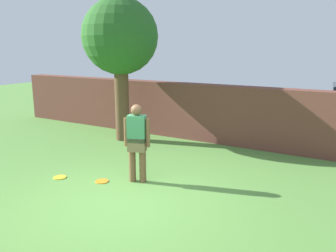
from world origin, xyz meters
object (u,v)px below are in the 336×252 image
at_px(tree, 120,39).
at_px(frisbee_orange, 102,181).
at_px(person, 137,140).
at_px(frisbee_yellow, 60,177).

bearing_deg(tree, frisbee_orange, -59.73).
bearing_deg(person, frisbee_orange, 11.59).
bearing_deg(frisbee_orange, tree, 120.27).
bearing_deg(person, frisbee_yellow, 3.25).
bearing_deg(frisbee_yellow, person, 23.42).
height_order(person, frisbee_orange, person).
relative_size(tree, frisbee_orange, 15.25).
bearing_deg(person, tree, -67.40).
relative_size(tree, person, 2.54).
xyz_separation_m(tree, frisbee_yellow, (0.78, -3.21, -2.95)).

